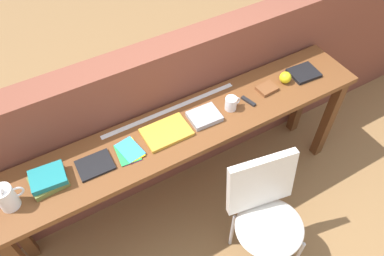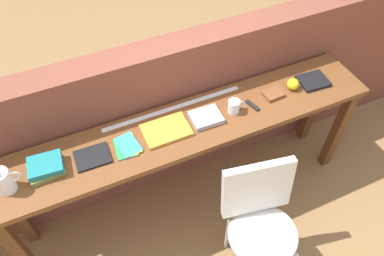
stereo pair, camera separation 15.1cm
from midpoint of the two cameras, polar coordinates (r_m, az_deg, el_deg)
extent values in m
plane|color=olive|center=(2.93, 1.01, -14.89)|extent=(40.00, 40.00, 0.00)
cube|color=brown|center=(2.73, -5.69, 1.62)|extent=(6.00, 0.20, 1.26)
cube|color=brown|center=(2.35, -2.45, 0.10)|extent=(2.50, 0.44, 0.04)
cube|color=#5B341A|center=(3.14, 18.74, 1.18)|extent=(0.07, 0.07, 0.84)
cube|color=#5B341A|center=(2.75, -26.94, -13.25)|extent=(0.07, 0.07, 0.84)
cube|color=#5B341A|center=(3.28, 15.07, 4.82)|extent=(0.07, 0.07, 0.84)
ellipsoid|color=silver|center=(2.46, 9.96, -14.75)|extent=(0.51, 0.49, 0.08)
cube|color=silver|center=(2.33, 8.67, -8.27)|extent=(0.45, 0.18, 0.40)
cylinder|color=#B2B2B7|center=(2.70, 4.49, -15.40)|extent=(0.02, 0.02, 0.41)
cylinder|color=#B2B2B7|center=(2.79, 10.92, -13.10)|extent=(0.02, 0.02, 0.41)
cylinder|color=white|center=(2.20, -28.26, -9.44)|extent=(0.10, 0.10, 0.15)
cone|color=white|center=(2.11, -28.98, -8.81)|extent=(0.04, 0.03, 0.04)
torus|color=white|center=(2.18, -26.94, -8.75)|extent=(0.07, 0.01, 0.07)
cube|color=olive|center=(2.23, -22.86, -7.63)|extent=(0.20, 0.17, 0.03)
cube|color=#19757A|center=(2.21, -23.00, -7.03)|extent=(0.20, 0.17, 0.04)
cube|color=black|center=(2.22, -16.46, -5.52)|extent=(0.20, 0.16, 0.02)
cube|color=purple|center=(2.24, -11.50, -3.82)|extent=(0.13, 0.17, 0.00)
cube|color=#E5334C|center=(2.24, -11.52, -3.50)|extent=(0.11, 0.17, 0.00)
cube|color=green|center=(2.23, -11.72, -3.73)|extent=(0.14, 0.18, 0.00)
cube|color=yellow|center=(2.24, -11.22, -3.37)|extent=(0.12, 0.18, 0.00)
cube|color=#3399D8|center=(2.24, -11.37, -3.28)|extent=(0.14, 0.18, 0.00)
cube|color=gold|center=(2.29, -5.81, -0.71)|extent=(0.29, 0.20, 0.02)
cube|color=#9E9EA3|center=(2.35, 0.07, 1.71)|extent=(0.20, 0.16, 0.03)
cylinder|color=white|center=(2.40, 4.16, 3.69)|extent=(0.08, 0.08, 0.09)
torus|color=white|center=(2.42, 5.03, 4.06)|extent=(0.06, 0.01, 0.06)
cube|color=black|center=(2.48, 6.87, 4.02)|extent=(0.05, 0.11, 0.02)
cube|color=brown|center=(2.58, 9.73, 5.89)|extent=(0.14, 0.11, 0.02)
sphere|color=yellow|center=(2.64, 12.45, 7.47)|extent=(0.08, 0.08, 0.08)
cube|color=black|center=(2.75, 15.17, 8.04)|extent=(0.21, 0.18, 0.02)
cube|color=silver|center=(2.43, -5.13, 2.74)|extent=(0.95, 0.03, 0.00)
camera|label=1|loc=(0.08, -91.89, -2.21)|focal=35.00mm
camera|label=2|loc=(0.08, 88.11, 2.21)|focal=35.00mm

